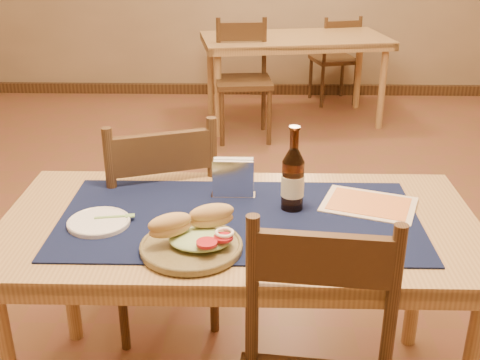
{
  "coord_description": "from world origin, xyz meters",
  "views": [
    {
      "loc": [
        0.05,
        -2.59,
        1.68
      ],
      "look_at": [
        0.0,
        -0.7,
        0.85
      ],
      "focal_mm": 45.0,
      "sensor_mm": 36.0,
      "label": 1
    }
  ],
  "objects_px": {
    "main_table": "(239,241)",
    "beer_bottle": "(293,179)",
    "chair_main_far": "(159,218)",
    "napkin_holder": "(233,179)",
    "back_table": "(295,46)",
    "sandwich_plate": "(194,239)"
  },
  "relations": [
    {
      "from": "chair_main_far",
      "to": "napkin_holder",
      "type": "bearing_deg",
      "value": -40.75
    },
    {
      "from": "back_table",
      "to": "napkin_holder",
      "type": "relative_size",
      "value": 10.48
    },
    {
      "from": "napkin_holder",
      "to": "beer_bottle",
      "type": "bearing_deg",
      "value": -25.37
    },
    {
      "from": "back_table",
      "to": "beer_bottle",
      "type": "xyz_separation_m",
      "value": [
        -0.21,
        -3.3,
        0.2
      ]
    },
    {
      "from": "main_table",
      "to": "chair_main_far",
      "type": "height_order",
      "value": "chair_main_far"
    },
    {
      "from": "back_table",
      "to": "beer_bottle",
      "type": "distance_m",
      "value": 3.31
    },
    {
      "from": "beer_bottle",
      "to": "sandwich_plate",
      "type": "bearing_deg",
      "value": -137.82
    },
    {
      "from": "chair_main_far",
      "to": "napkin_holder",
      "type": "height_order",
      "value": "chair_main_far"
    },
    {
      "from": "back_table",
      "to": "beer_bottle",
      "type": "relative_size",
      "value": 5.61
    },
    {
      "from": "chair_main_far",
      "to": "sandwich_plate",
      "type": "distance_m",
      "value": 0.75
    },
    {
      "from": "main_table",
      "to": "chair_main_far",
      "type": "relative_size",
      "value": 1.62
    },
    {
      "from": "sandwich_plate",
      "to": "napkin_holder",
      "type": "xyz_separation_m",
      "value": [
        0.11,
        0.38,
        0.03
      ]
    },
    {
      "from": "beer_bottle",
      "to": "chair_main_far",
      "type": "bearing_deg",
      "value": 144.56
    },
    {
      "from": "main_table",
      "to": "chair_main_far",
      "type": "bearing_deg",
      "value": 127.63
    },
    {
      "from": "beer_bottle",
      "to": "napkin_holder",
      "type": "relative_size",
      "value": 1.87
    },
    {
      "from": "main_table",
      "to": "sandwich_plate",
      "type": "relative_size",
      "value": 5.12
    },
    {
      "from": "sandwich_plate",
      "to": "napkin_holder",
      "type": "distance_m",
      "value": 0.4
    },
    {
      "from": "back_table",
      "to": "sandwich_plate",
      "type": "height_order",
      "value": "sandwich_plate"
    },
    {
      "from": "main_table",
      "to": "beer_bottle",
      "type": "distance_m",
      "value": 0.28
    },
    {
      "from": "chair_main_far",
      "to": "sandwich_plate",
      "type": "xyz_separation_m",
      "value": [
        0.22,
        -0.66,
        0.27
      ]
    },
    {
      "from": "sandwich_plate",
      "to": "back_table",
      "type": "bearing_deg",
      "value": 81.73
    },
    {
      "from": "main_table",
      "to": "beer_bottle",
      "type": "xyz_separation_m",
      "value": [
        0.18,
        0.08,
        0.2
      ]
    }
  ]
}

